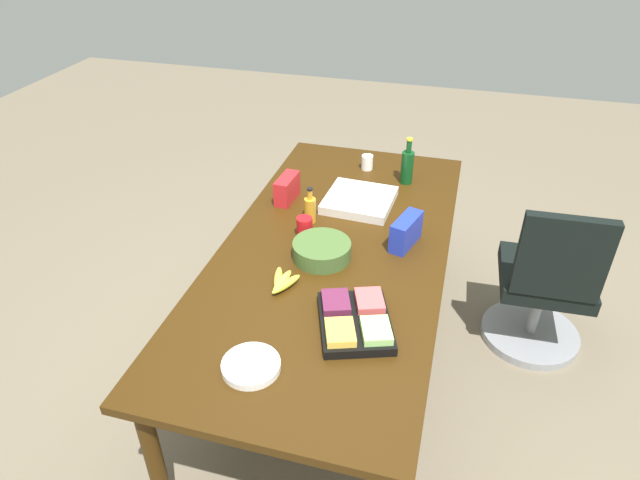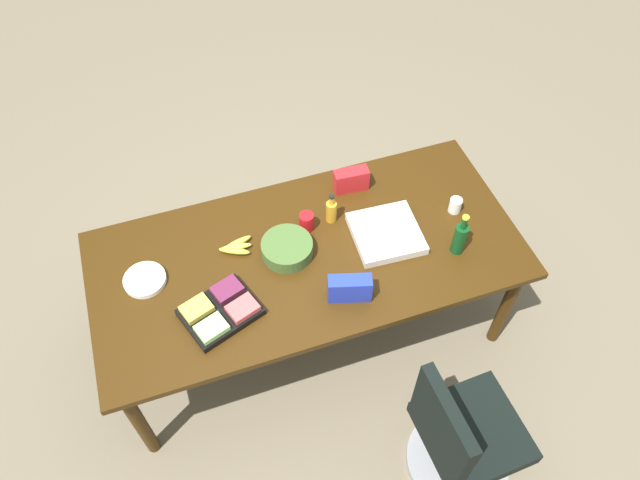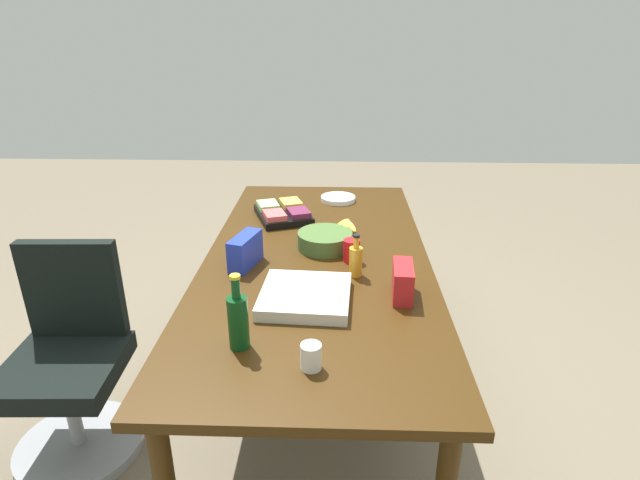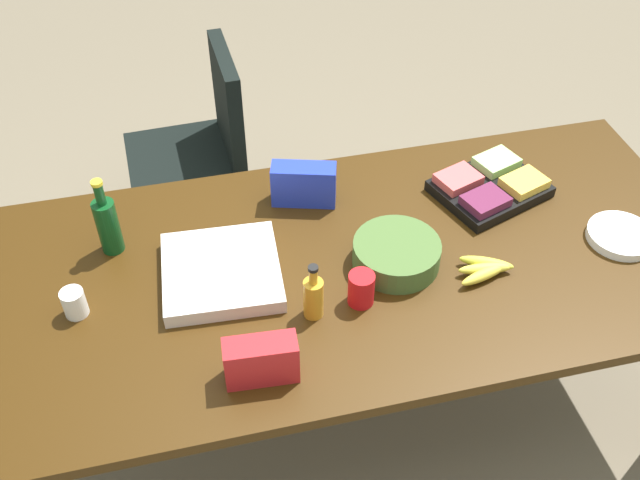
% 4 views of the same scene
% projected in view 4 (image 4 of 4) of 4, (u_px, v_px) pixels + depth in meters
% --- Properties ---
extents(ground_plane, '(10.00, 10.00, 0.00)m').
position_uv_depth(ground_plane, '(354.00, 400.00, 2.89)').
color(ground_plane, '#6F634F').
extents(conference_table, '(2.32, 1.09, 0.78)m').
position_uv_depth(conference_table, '(361.00, 275.00, 2.40)').
color(conference_table, '#372109').
rests_on(conference_table, ground).
extents(office_chair, '(0.56, 0.56, 0.96)m').
position_uv_depth(office_chair, '(198.00, 175.00, 3.32)').
color(office_chair, gray).
rests_on(office_chair, ground).
extents(pizza_box, '(0.38, 0.38, 0.05)m').
position_uv_depth(pizza_box, '(221.00, 272.00, 2.28)').
color(pizza_box, silver).
rests_on(pizza_box, conference_table).
extents(dressing_bottle, '(0.07, 0.07, 0.20)m').
position_uv_depth(dressing_bottle, '(313.00, 296.00, 2.13)').
color(dressing_bottle, gold).
rests_on(dressing_bottle, conference_table).
extents(banana_bunch, '(0.20, 0.14, 0.04)m').
position_uv_depth(banana_bunch, '(485.00, 269.00, 2.29)').
color(banana_bunch, yellow).
rests_on(banana_bunch, conference_table).
extents(wine_bottle, '(0.07, 0.07, 0.28)m').
position_uv_depth(wine_bottle, '(108.00, 224.00, 2.32)').
color(wine_bottle, '#0D4119').
rests_on(wine_bottle, conference_table).
extents(fruit_platter, '(0.43, 0.38, 0.07)m').
position_uv_depth(fruit_platter, '(490.00, 186.00, 2.57)').
color(fruit_platter, black).
rests_on(fruit_platter, conference_table).
extents(red_solo_cup, '(0.09, 0.09, 0.11)m').
position_uv_depth(red_solo_cup, '(361.00, 289.00, 2.18)').
color(red_solo_cup, red).
rests_on(red_solo_cup, conference_table).
extents(chip_bag_red, '(0.21, 0.09, 0.14)m').
position_uv_depth(chip_bag_red, '(261.00, 360.00, 1.97)').
color(chip_bag_red, red).
rests_on(chip_bag_red, conference_table).
extents(paper_plate_stack, '(0.26, 0.26, 0.03)m').
position_uv_depth(paper_plate_stack, '(621.00, 236.00, 2.41)').
color(paper_plate_stack, white).
rests_on(paper_plate_stack, conference_table).
extents(paper_cup, '(0.09, 0.09, 0.09)m').
position_uv_depth(paper_cup, '(74.00, 303.00, 2.16)').
color(paper_cup, white).
rests_on(paper_cup, conference_table).
extents(chip_bag_blue, '(0.23, 0.14, 0.15)m').
position_uv_depth(chip_bag_blue, '(304.00, 184.00, 2.51)').
color(chip_bag_blue, '#2136BC').
rests_on(chip_bag_blue, conference_table).
extents(salad_bowl, '(0.30, 0.30, 0.08)m').
position_uv_depth(salad_bowl, '(396.00, 254.00, 2.31)').
color(salad_bowl, '#42602C').
rests_on(salad_bowl, conference_table).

